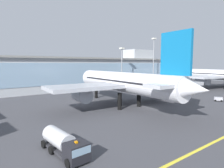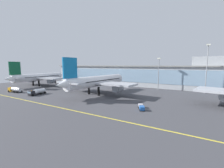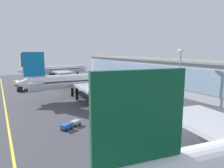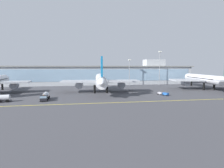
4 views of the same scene
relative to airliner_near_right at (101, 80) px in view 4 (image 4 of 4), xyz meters
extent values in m
plane|color=#424247|center=(4.50, -5.54, -6.65)|extent=(205.23, 205.23, 0.00)
cube|color=yellow|center=(4.50, -27.54, -6.64)|extent=(164.19, 0.50, 0.01)
cube|color=#ADB2B7|center=(4.50, 41.23, 0.31)|extent=(146.60, 12.00, 13.93)
cube|color=#84A3BC|center=(4.50, 35.18, 1.01)|extent=(140.73, 0.20, 8.91)
cube|color=gray|center=(4.50, 41.23, 7.68)|extent=(149.60, 14.00, 0.80)
cube|color=#ADB2B7|center=(48.48, 43.23, 10.28)|extent=(16.00, 10.00, 6.00)
cylinder|color=black|center=(-57.76, 19.38, -4.60)|extent=(1.10, 1.10, 4.09)
cone|color=silver|center=(-58.38, 25.62, -0.25)|extent=(5.30, 5.07, 4.86)
cube|color=#84A3BC|center=(-58.07, 22.52, 0.64)|extent=(4.18, 3.95, 1.54)
cylinder|color=#999EA8|center=(-46.11, 6.88, -2.91)|extent=(4.08, 5.47, 3.58)
cylinder|color=black|center=(-3.43, -2.69, -4.48)|extent=(1.10, 1.10, 4.35)
cylinder|color=black|center=(3.08, -3.09, -4.48)|extent=(1.10, 1.10, 4.35)
cylinder|color=black|center=(0.96, 15.56, -4.48)|extent=(1.10, 1.10, 4.35)
cylinder|color=silver|center=(0.02, 0.32, 0.14)|extent=(7.90, 40.43, 5.43)
cone|color=silver|center=(1.36, 21.99, 0.14)|extent=(5.45, 5.20, 5.16)
cone|color=silver|center=(-1.34, -21.63, 0.55)|extent=(4.98, 6.25, 4.62)
cube|color=#84A3BC|center=(1.16, 18.76, 1.09)|extent=(4.30, 4.05, 1.63)
cube|color=black|center=(0.02, 0.32, 0.55)|extent=(7.56, 34.02, 0.43)
cube|color=#B7BAC1|center=(0.02, 0.32, -0.54)|extent=(42.05, 12.19, 0.87)
cylinder|color=#999EA8|center=(-11.50, 2.48, -2.68)|extent=(4.12, 5.45, 3.80)
cylinder|color=#999EA8|center=(11.72, 1.05, -2.68)|extent=(4.12, 5.45, 3.80)
cube|color=#0F6BA8|center=(-1.07, -17.32, 7.21)|extent=(1.10, 7.26, 8.69)
cube|color=#B7BAC1|center=(-1.07, -17.32, 0.96)|extent=(13.54, 5.23, 0.70)
cylinder|color=black|center=(61.73, -0.76, -4.60)|extent=(1.10, 1.10, 4.09)
cylinder|color=black|center=(67.79, -1.72, -4.60)|extent=(1.10, 1.10, 4.09)
cylinder|color=black|center=(68.23, 20.68, -4.60)|extent=(1.10, 1.10, 4.09)
cylinder|color=silver|center=(65.36, 2.58, -0.25)|extent=(12.60, 48.45, 5.12)
cone|color=silver|center=(69.38, 27.92, -0.25)|extent=(5.52, 5.31, 4.86)
cube|color=#84A3BC|center=(68.83, 24.50, 0.64)|extent=(4.35, 4.14, 1.54)
cube|color=black|center=(65.36, 2.58, 0.13)|extent=(11.45, 40.84, 0.41)
cube|color=#B7BAC1|center=(65.36, 2.58, -0.89)|extent=(42.81, 17.93, 0.82)
cylinder|color=#999EA8|center=(54.16, 6.11, -2.91)|extent=(4.52, 6.76, 3.58)
cylinder|color=#999EA8|center=(77.11, 2.47, -2.91)|extent=(4.52, 6.76, 3.58)
cylinder|color=black|center=(-40.89, -20.96, -6.10)|extent=(1.13, 0.43, 1.10)
cylinder|color=black|center=(-41.21, -18.38, -6.10)|extent=(1.13, 0.43, 1.10)
cylinder|color=black|center=(-38.39, -20.65, -6.10)|extent=(1.13, 0.43, 1.10)
cylinder|color=black|center=(-38.71, -18.07, -6.10)|extent=(1.13, 0.43, 1.10)
cube|color=#2D2D33|center=(-41.23, -19.69, -6.20)|extent=(7.79, 3.25, 0.30)
cylinder|color=silver|center=(-40.69, -19.62, -4.90)|extent=(5.82, 2.97, 2.30)
cylinder|color=black|center=(-23.45, -20.91, -6.10)|extent=(0.38, 1.12, 1.10)
cylinder|color=black|center=(-26.04, -21.10, -6.10)|extent=(0.38, 1.12, 1.10)
cylinder|color=black|center=(-23.79, -16.42, -6.10)|extent=(0.38, 1.12, 1.10)
cylinder|color=black|center=(-26.38, -16.61, -6.10)|extent=(0.38, 1.12, 1.10)
cylinder|color=black|center=(-23.97, -13.91, -6.10)|extent=(0.38, 1.12, 1.10)
cylinder|color=black|center=(-26.57, -14.10, -6.10)|extent=(0.38, 1.12, 1.10)
cube|color=#2D2D33|center=(-25.07, -16.70, -6.20)|extent=(2.90, 7.71, 0.30)
cube|color=black|center=(-24.77, -20.74, -5.25)|extent=(2.77, 2.53, 2.20)
cube|color=#84A3BC|center=(-24.77, -20.74, -4.77)|extent=(2.67, 2.61, 0.88)
cylinder|color=silver|center=(-25.11, -16.16, -4.90)|extent=(2.71, 5.74, 2.30)
cube|color=orange|center=(-24.77, -20.74, -4.03)|extent=(0.30, 0.40, 0.20)
cylinder|color=black|center=(31.15, -15.95, -6.35)|extent=(0.46, 0.62, 0.60)
cylinder|color=black|center=(29.82, -16.65, -6.35)|extent=(0.46, 0.62, 0.60)
cylinder|color=black|center=(30.30, -14.34, -6.35)|extent=(0.46, 0.62, 0.60)
cylinder|color=black|center=(28.97, -15.04, -6.35)|extent=(0.46, 0.62, 0.60)
cube|color=#235BB2|center=(30.06, -15.50, -5.80)|extent=(2.54, 3.00, 1.10)
cylinder|color=black|center=(29.67, -13.15, -6.35)|extent=(0.44, 0.61, 0.60)
cylinder|color=black|center=(28.34, -13.85, -6.35)|extent=(0.44, 0.61, 0.60)
cylinder|color=black|center=(28.89, -11.66, -6.35)|extent=(0.44, 0.61, 0.60)
cylinder|color=black|center=(27.56, -12.36, -6.35)|extent=(0.44, 0.61, 0.60)
cube|color=#A8A8B2|center=(28.61, -12.76, -5.85)|extent=(2.45, 2.82, 1.00)
cube|color=#2D2D33|center=(29.31, -14.08, -6.20)|extent=(0.37, 0.58, 0.08)
cylinder|color=gray|center=(48.10, 31.12, 5.88)|extent=(0.44, 0.44, 25.06)
cube|color=silver|center=(48.10, 31.12, 18.76)|extent=(1.80, 1.80, 0.70)
cylinder|color=gray|center=(23.81, 29.16, 2.63)|extent=(0.44, 0.44, 18.56)
cube|color=silver|center=(23.81, 29.16, 12.26)|extent=(1.80, 1.80, 0.70)
camera|label=1|loc=(-34.62, -40.84, 5.15)|focal=31.15mm
camera|label=2|loc=(47.00, -62.61, 8.42)|focal=24.28mm
camera|label=3|loc=(75.29, -28.64, 12.05)|focal=32.32mm
camera|label=4|loc=(-8.23, -90.73, 7.04)|focal=27.03mm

